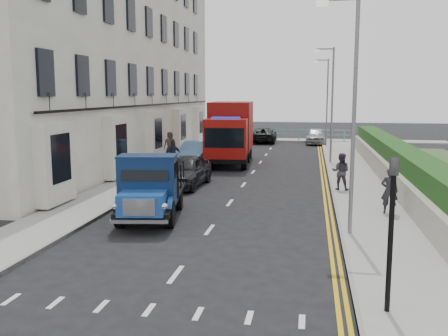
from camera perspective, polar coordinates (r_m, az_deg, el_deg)
ground at (r=17.75m, az=-0.37°, el=-5.37°), size 120.00×120.00×0.00m
pavement_west at (r=27.57m, az=-7.69°, el=-0.35°), size 2.40×38.00×0.12m
pavement_east at (r=26.39m, az=14.61°, el=-0.94°), size 2.60×38.00×0.12m
promenade at (r=46.25m, az=6.05°, el=3.21°), size 30.00×2.50×0.12m
sea_plane at (r=77.14m, az=7.63°, el=5.22°), size 120.00×120.00×0.00m
terrace_west at (r=32.61m, az=-13.13°, el=13.38°), size 6.31×30.20×14.25m
garden_east at (r=26.50m, az=18.79°, el=0.75°), size 1.45×28.00×1.75m
seafront_railing at (r=45.41m, az=5.99°, el=3.78°), size 13.00×0.08×1.11m
lamp_near at (r=15.00m, az=14.23°, el=7.26°), size 1.23×0.18×7.00m
lamp_mid at (r=30.98m, az=12.05°, el=7.81°), size 1.23×0.18×7.00m
lamp_far at (r=40.98m, az=11.55°, el=7.94°), size 1.23×0.18×7.00m
traffic_signal at (r=9.82m, az=18.63°, el=-4.74°), size 0.16×0.20×3.10m
bedford_lorry at (r=16.82m, az=-8.60°, el=-2.67°), size 2.54×4.91×2.23m
red_lorry at (r=30.89m, az=0.75°, el=4.28°), size 2.91×7.31×3.75m
parked_car_front at (r=23.11m, az=-4.44°, el=-0.32°), size 1.95×4.36×1.46m
parked_car_mid at (r=29.26m, az=-3.12°, el=1.58°), size 1.97×4.68×1.50m
parked_car_rear at (r=29.93m, az=-3.06°, el=1.60°), size 2.33×4.82×1.35m
seafront_car_left at (r=44.30m, az=4.52°, el=3.79°), size 2.26×4.80×1.33m
seafront_car_right at (r=43.45m, az=10.44°, el=3.62°), size 1.71×4.07×1.38m
pedestrian_east_near at (r=18.22m, az=18.39°, el=-2.50°), size 0.62×0.44×1.60m
pedestrian_east_far at (r=22.18m, az=13.21°, el=-0.39°), size 0.89×0.76×1.60m
pedestrian_west_near at (r=27.69m, az=-5.84°, el=1.54°), size 0.96×0.94×1.62m
pedestrian_west_far at (r=32.88m, az=-6.18°, el=2.68°), size 0.89×0.64×1.69m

